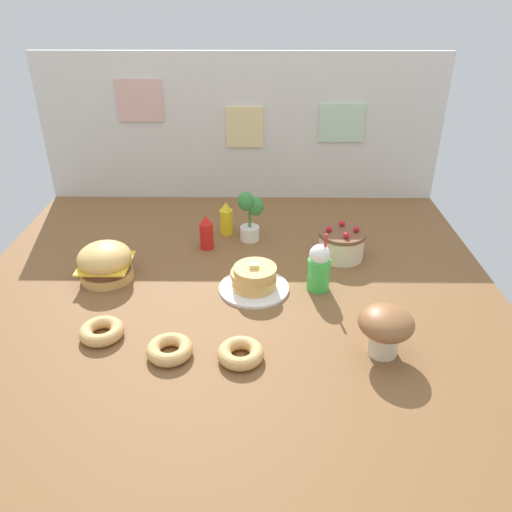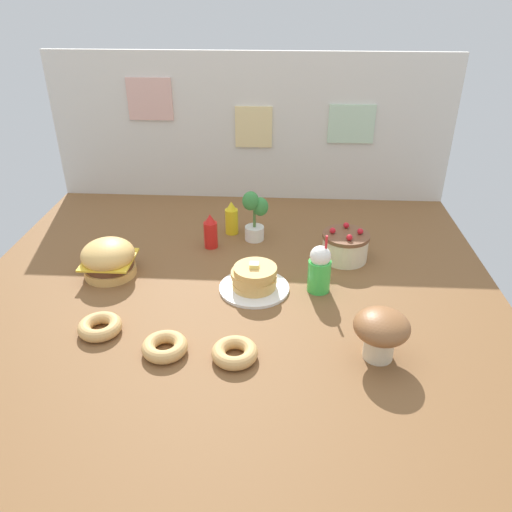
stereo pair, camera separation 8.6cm
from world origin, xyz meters
TOP-DOWN VIEW (x-y plane):
  - ground_plane at (0.00, 0.00)m, footprint 2.25×2.13m
  - back_wall at (-0.00, 1.06)m, footprint 2.25×0.04m
  - burger at (-0.56, 0.12)m, footprint 0.23×0.23m
  - pancake_stack at (0.09, 0.03)m, footprint 0.30×0.30m
  - layer_cake at (0.49, 0.32)m, footprint 0.22×0.22m
  - ketchup_bottle at (-0.15, 0.40)m, footprint 0.07×0.07m
  - mustard_bottle at (-0.06, 0.56)m, footprint 0.07×0.07m
  - cream_soda_cup at (0.36, 0.04)m, footprint 0.10×0.10m
  - donut_pink_glaze at (-0.47, -0.30)m, footprint 0.16×0.16m
  - donut_chocolate at (-0.20, -0.40)m, footprint 0.16×0.16m
  - donut_vanilla at (0.05, -0.41)m, footprint 0.16×0.16m
  - potted_plant at (0.06, 0.49)m, footprint 0.13×0.10m
  - mushroom_stool at (0.54, -0.37)m, footprint 0.19×0.19m

SIDE VIEW (x-z plane):
  - ground_plane at x=0.00m, z-range -0.02..0.00m
  - donut_pink_glaze at x=-0.47m, z-range 0.00..0.05m
  - donut_chocolate at x=-0.20m, z-range 0.00..0.05m
  - donut_vanilla at x=0.05m, z-range 0.00..0.05m
  - pancake_stack at x=0.09m, z-range -0.02..0.11m
  - layer_cake at x=0.49m, z-range -0.01..0.15m
  - burger at x=-0.56m, z-range 0.00..0.16m
  - ketchup_bottle at x=-0.15m, z-range -0.01..0.17m
  - mustard_bottle at x=-0.06m, z-range -0.01..0.17m
  - cream_soda_cup at x=0.36m, z-range -0.03..0.23m
  - mushroom_stool at x=0.54m, z-range 0.02..0.20m
  - potted_plant at x=0.06m, z-range 0.01..0.27m
  - back_wall at x=0.00m, z-range 0.00..0.82m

